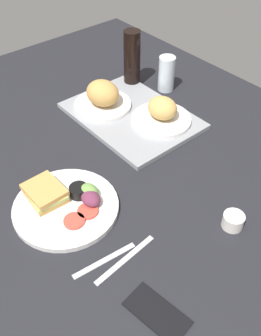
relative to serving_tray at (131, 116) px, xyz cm
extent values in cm
cube|color=black|center=(21.28, -22.97, -2.30)|extent=(190.00, 150.00, 3.00)
cube|color=gray|center=(0.00, 0.00, 0.00)|extent=(45.13, 33.18, 1.60)
cylinder|color=white|center=(-10.00, -5.00, 1.50)|extent=(20.45, 20.45, 1.40)
ellipsoid|color=tan|center=(-9.95, -4.79, 6.49)|extent=(12.58, 10.86, 8.58)
cylinder|color=white|center=(10.00, 5.00, 1.50)|extent=(20.49, 20.49, 1.40)
ellipsoid|color=tan|center=(9.70, 5.54, 5.84)|extent=(10.68, 9.23, 7.28)
cylinder|color=white|center=(21.16, -41.27, 0.00)|extent=(28.78, 28.78, 1.60)
cube|color=tan|center=(15.40, -43.86, 1.50)|extent=(11.54, 9.67, 1.40)
cube|color=#B2C66B|center=(15.40, -43.86, 2.70)|extent=(11.76, 9.95, 1.00)
cube|color=tan|center=(15.40, -43.86, 3.90)|extent=(11.12, 9.14, 1.40)
cylinder|color=#D14738|center=(27.63, -42.70, 1.20)|extent=(5.60, 5.60, 0.80)
cylinder|color=#D14738|center=(27.20, -38.10, 1.20)|extent=(5.60, 5.60, 0.80)
cylinder|color=black|center=(20.44, -36.23, 2.30)|extent=(5.20, 5.20, 3.00)
cylinder|color=#EFEACC|center=(20.44, -36.23, 3.40)|extent=(4.26, 4.26, 0.60)
ellipsoid|color=#729E4C|center=(22.59, -34.36, 2.60)|extent=(6.00, 4.80, 3.60)
ellipsoid|color=#6B2D47|center=(25.18, -35.51, 2.60)|extent=(6.00, 4.80, 3.60)
cylinder|color=silver|center=(-5.96, 22.57, 5.92)|extent=(6.22, 6.22, 13.44)
cylinder|color=black|center=(-17.14, 14.84, 10.15)|extent=(6.40, 6.40, 21.89)
cylinder|color=silver|center=(54.11, -11.21, 1.20)|extent=(5.60, 5.60, 4.00)
cube|color=#B7B7BC|center=(41.16, -43.27, -0.55)|extent=(3.41, 17.05, 0.50)
cube|color=#B7B7BC|center=(44.16, -39.27, -0.55)|extent=(2.92, 19.05, 0.50)
cube|color=black|center=(59.04, -42.59, -0.40)|extent=(15.27, 9.16, 0.80)
camera|label=1|loc=(85.11, -72.08, 78.48)|focal=40.82mm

